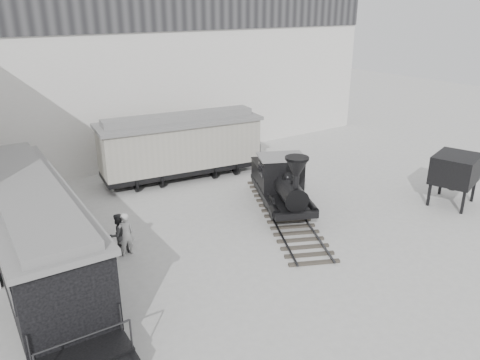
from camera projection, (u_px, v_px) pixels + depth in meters
ground at (307, 248)px, 19.47m from camera, size 90.00×90.00×0.00m
north_wall at (148, 72)px, 29.05m from camera, size 34.00×2.51×11.00m
locomotive at (282, 186)px, 22.71m from camera, size 5.93×9.48×3.36m
boxcar at (181, 145)px, 26.73m from camera, size 9.58×4.14×3.80m
passenger_coach at (34, 232)px, 16.76m from camera, size 3.16×12.89×3.43m
visitor_a at (125, 234)px, 18.69m from camera, size 0.68×0.45×1.83m
visitor_b at (118, 234)px, 18.76m from camera, size 1.00×0.86×1.76m
coal_hopper at (455, 172)px, 23.28m from camera, size 2.82×2.54×2.57m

